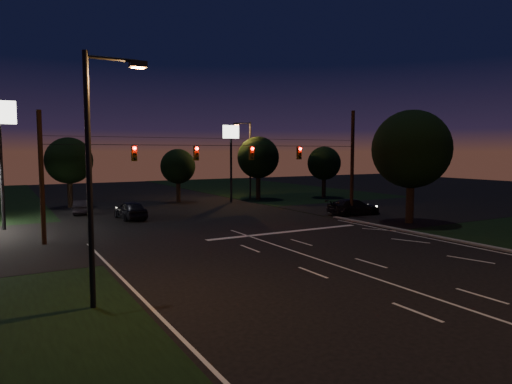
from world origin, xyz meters
TOP-DOWN VIEW (x-y plane):
  - ground at (0.00, 0.00)m, footprint 140.00×140.00m
  - cross_street_right at (20.00, 16.00)m, footprint 20.00×16.00m
  - center_line at (0.00, -6.00)m, footprint 0.14×40.00m
  - stop_bar at (3.00, 11.50)m, footprint 12.00×0.50m
  - utility_pole_right at (12.00, 15.00)m, footprint 0.30×0.30m
  - utility_pole_left at (-12.00, 15.00)m, footprint 0.28×0.28m
  - signal_span at (-0.00, 14.96)m, footprint 24.00×0.40m
  - pole_sign_right at (8.00, 30.00)m, footprint 1.80×0.30m
  - street_light_left at (-11.24, 2.00)m, footprint 2.20×0.35m
  - street_light_right_far at (11.24, 32.00)m, footprint 2.20×0.35m
  - tree_right_near at (13.53, 10.17)m, footprint 6.00×6.00m
  - tree_far_b at (-7.98, 34.13)m, footprint 4.60×4.60m
  - tree_far_c at (3.02, 33.10)m, footprint 3.80×3.80m
  - tree_far_d at (12.02, 31.13)m, footprint 4.80×4.80m
  - tree_far_e at (20.02, 29.11)m, footprint 4.00×4.00m
  - car_oncoming_a at (-4.83, 22.93)m, footprint 1.98×4.55m
  - car_oncoming_b at (-7.77, 28.32)m, footprint 2.12×3.98m
  - car_cross at (12.80, 15.61)m, footprint 5.08×2.45m

SIDE VIEW (x-z plane):
  - ground at x=0.00m, z-range 0.00..0.00m
  - cross_street_right at x=20.00m, z-range -0.01..0.01m
  - utility_pole_right at x=12.00m, z-range -4.50..4.50m
  - utility_pole_left at x=-12.00m, z-range -4.00..4.00m
  - center_line at x=0.00m, z-range 0.00..0.01m
  - stop_bar at x=3.00m, z-range 0.00..0.01m
  - car_oncoming_b at x=-7.77m, z-range 0.00..1.25m
  - car_cross at x=12.80m, z-range 0.00..1.43m
  - car_oncoming_a at x=-4.83m, z-range 0.00..1.53m
  - tree_far_c at x=3.02m, z-range 0.97..6.83m
  - tree_far_e at x=20.02m, z-range 1.03..7.20m
  - tree_far_b at x=-7.98m, z-range 1.12..8.10m
  - tree_far_d at x=12.02m, z-range 1.18..8.47m
  - street_light_left at x=-11.24m, z-range 0.74..9.74m
  - street_light_right_far at x=11.24m, z-range 0.74..9.74m
  - signal_span at x=0.00m, z-range 4.72..6.28m
  - tree_right_near at x=13.53m, z-range 1.30..10.06m
  - pole_sign_right at x=8.00m, z-range 2.04..10.44m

